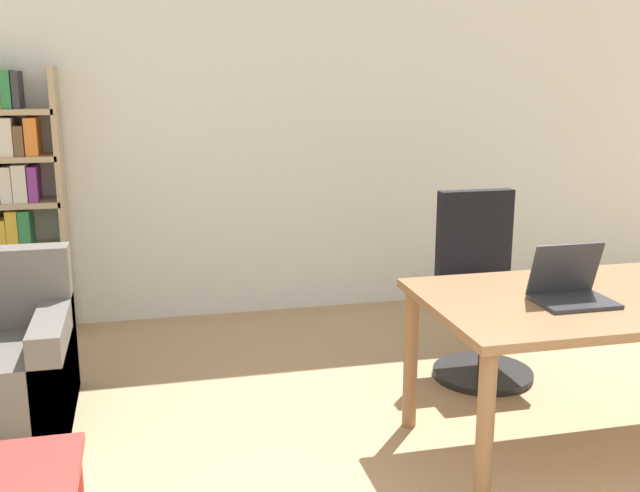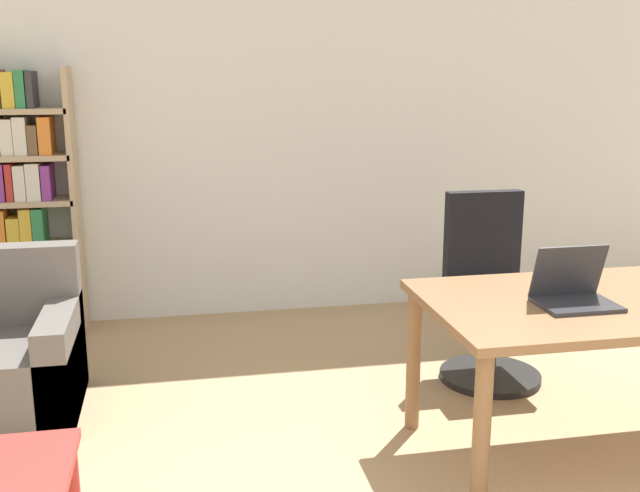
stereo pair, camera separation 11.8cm
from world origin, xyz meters
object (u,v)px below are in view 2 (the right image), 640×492
Objects in this scene: desk at (601,318)px; laptop at (573,292)px; armchair at (12,362)px; bookshelf at (17,210)px; office_chair at (489,299)px.

laptop reaches higher than desk.
desk is at bearing -20.04° from armchair.
bookshelf reaches higher than armchair.
desk is at bearing -38.24° from bookshelf.
office_chair reaches higher than armchair.
armchair is (-2.61, 0.02, -0.19)m from office_chair.
office_chair is 0.60× the size of bookshelf.
bookshelf is (-2.69, 2.31, 0.04)m from laptop.
bookshelf is (-0.16, 1.27, 0.57)m from armchair.
armchair is 0.47× the size of bookshelf.
office_chair is 2.61m from armchair.
laptop is at bearing -94.34° from office_chair.
bookshelf is (-2.87, 2.26, 0.19)m from desk.
office_chair is (0.08, 1.02, -0.35)m from laptop.
office_chair is (-0.10, 0.97, -0.20)m from desk.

